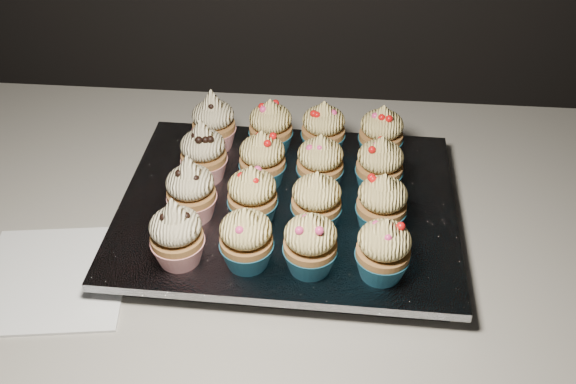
# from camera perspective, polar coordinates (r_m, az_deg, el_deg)

# --- Properties ---
(worktop) EXTENTS (2.44, 0.64, 0.04)m
(worktop) POSITION_cam_1_polar(r_m,az_deg,el_deg) (0.93, -12.71, -1.63)
(worktop) COLOR beige
(worktop) RESTS_ON cabinet
(napkin) EXTENTS (0.20, 0.20, 0.00)m
(napkin) POSITION_cam_1_polar(r_m,az_deg,el_deg) (0.84, -20.04, -7.18)
(napkin) COLOR white
(napkin) RESTS_ON worktop
(baking_tray) EXTENTS (0.41, 0.31, 0.02)m
(baking_tray) POSITION_cam_1_polar(r_m,az_deg,el_deg) (0.86, 0.00, -2.02)
(baking_tray) COLOR black
(baking_tray) RESTS_ON worktop
(foil_lining) EXTENTS (0.44, 0.35, 0.01)m
(foil_lining) POSITION_cam_1_polar(r_m,az_deg,el_deg) (0.85, 0.00, -1.15)
(foil_lining) COLOR silver
(foil_lining) RESTS_ON baking_tray
(cupcake_0) EXTENTS (0.06, 0.06, 0.10)m
(cupcake_0) POSITION_cam_1_polar(r_m,az_deg,el_deg) (0.75, -9.88, -3.74)
(cupcake_0) COLOR #AB171B
(cupcake_0) RESTS_ON foil_lining
(cupcake_1) EXTENTS (0.06, 0.06, 0.08)m
(cupcake_1) POSITION_cam_1_polar(r_m,az_deg,el_deg) (0.74, -3.73, -4.18)
(cupcake_1) COLOR #17556F
(cupcake_1) RESTS_ON foil_lining
(cupcake_2) EXTENTS (0.06, 0.06, 0.08)m
(cupcake_2) POSITION_cam_1_polar(r_m,az_deg,el_deg) (0.73, 1.99, -4.63)
(cupcake_2) COLOR #17556F
(cupcake_2) RESTS_ON foil_lining
(cupcake_3) EXTENTS (0.06, 0.06, 0.08)m
(cupcake_3) POSITION_cam_1_polar(r_m,az_deg,el_deg) (0.73, 8.46, -5.11)
(cupcake_3) COLOR #17556F
(cupcake_3) RESTS_ON foil_lining
(cupcake_4) EXTENTS (0.06, 0.06, 0.10)m
(cupcake_4) POSITION_cam_1_polar(r_m,az_deg,el_deg) (0.81, -8.62, 0.12)
(cupcake_4) COLOR #AB171B
(cupcake_4) RESTS_ON foil_lining
(cupcake_5) EXTENTS (0.06, 0.06, 0.08)m
(cupcake_5) POSITION_cam_1_polar(r_m,az_deg,el_deg) (0.79, -3.19, -0.35)
(cupcake_5) COLOR #17556F
(cupcake_5) RESTS_ON foil_lining
(cupcake_6) EXTENTS (0.06, 0.06, 0.08)m
(cupcake_6) POSITION_cam_1_polar(r_m,az_deg,el_deg) (0.78, 2.54, -0.87)
(cupcake_6) COLOR #17556F
(cupcake_6) RESTS_ON foil_lining
(cupcake_7) EXTENTS (0.06, 0.06, 0.08)m
(cupcake_7) POSITION_cam_1_polar(r_m,az_deg,el_deg) (0.79, 8.33, -1.05)
(cupcake_7) COLOR #17556F
(cupcake_7) RESTS_ON foil_lining
(cupcake_8) EXTENTS (0.06, 0.06, 0.10)m
(cupcake_8) POSITION_cam_1_polar(r_m,az_deg,el_deg) (0.87, -7.53, 3.45)
(cupcake_8) COLOR #AB171B
(cupcake_8) RESTS_ON foil_lining
(cupcake_9) EXTENTS (0.06, 0.06, 0.08)m
(cupcake_9) POSITION_cam_1_polar(r_m,az_deg,el_deg) (0.85, -2.29, 2.87)
(cupcake_9) COLOR #17556F
(cupcake_9) RESTS_ON foil_lining
(cupcake_10) EXTENTS (0.06, 0.06, 0.08)m
(cupcake_10) POSITION_cam_1_polar(r_m,az_deg,el_deg) (0.85, 2.87, 2.54)
(cupcake_10) COLOR #17556F
(cupcake_10) RESTS_ON foil_lining
(cupcake_11) EXTENTS (0.06, 0.06, 0.08)m
(cupcake_11) POSITION_cam_1_polar(r_m,az_deg,el_deg) (0.85, 8.14, 2.32)
(cupcake_11) COLOR #17556F
(cupcake_11) RESTS_ON foil_lining
(cupcake_12) EXTENTS (0.06, 0.06, 0.10)m
(cupcake_12) POSITION_cam_1_polar(r_m,az_deg,el_deg) (0.93, -6.63, 6.15)
(cupcake_12) COLOR #AB171B
(cupcake_12) RESTS_ON foil_lining
(cupcake_13) EXTENTS (0.06, 0.06, 0.08)m
(cupcake_13) POSITION_cam_1_polar(r_m,az_deg,el_deg) (0.92, -1.55, 5.76)
(cupcake_13) COLOR #17556F
(cupcake_13) RESTS_ON foil_lining
(cupcake_14) EXTENTS (0.06, 0.06, 0.08)m
(cupcake_14) POSITION_cam_1_polar(r_m,az_deg,el_deg) (0.91, 3.15, 5.57)
(cupcake_14) COLOR #17556F
(cupcake_14) RESTS_ON foil_lining
(cupcake_15) EXTENTS (0.06, 0.06, 0.08)m
(cupcake_15) POSITION_cam_1_polar(r_m,az_deg,el_deg) (0.91, 8.28, 5.14)
(cupcake_15) COLOR #17556F
(cupcake_15) RESTS_ON foil_lining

